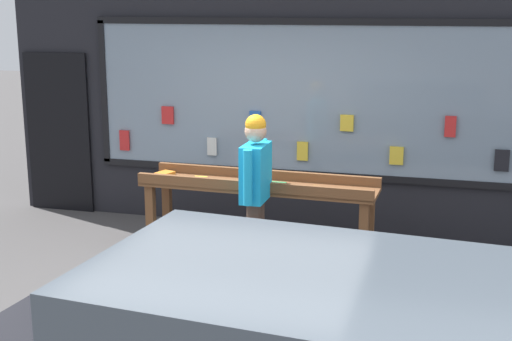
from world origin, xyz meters
TOP-DOWN VIEW (x-y plane):
  - ground_plane at (0.00, 0.00)m, footprint 40.00×40.00m
  - shopfront_facade at (-0.03, 2.39)m, footprint 7.19×0.29m
  - display_table_main at (-0.00, 1.09)m, footprint 2.54×0.67m
  - person_browsing at (0.10, 0.64)m, footprint 0.22×0.66m
  - small_dog at (0.48, 0.41)m, footprint 0.23×0.56m

SIDE VIEW (x-z plane):
  - ground_plane at x=0.00m, z-range 0.00..0.00m
  - small_dog at x=0.48m, z-range 0.06..0.44m
  - display_table_main at x=0.00m, z-range 0.28..1.23m
  - person_browsing at x=0.10m, z-range 0.14..1.81m
  - shopfront_facade at x=-0.03m, z-range -0.03..3.67m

